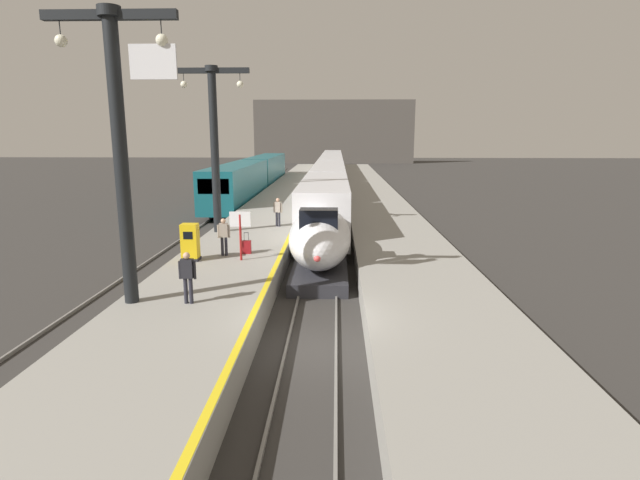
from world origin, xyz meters
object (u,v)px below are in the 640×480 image
Objects in this scene: passenger_near_edge at (224,234)px; station_column_near at (120,128)px; passenger_mid_platform at (278,210)px; rolling_suitcase at (247,247)px; highspeed_train_main at (330,175)px; regional_train_adjacent at (254,175)px; passenger_far_waiting at (187,274)px; departure_info_board at (240,226)px; ticket_machine_yellow at (190,244)px; station_column_mid at (214,134)px.

station_column_near is at bearing -103.51° from passenger_near_edge.
passenger_mid_platform is 1.72× the size of rolling_suitcase.
regional_train_adjacent is at bearing -166.96° from highspeed_train_main.
station_column_near is 4.89m from passenger_far_waiting.
regional_train_adjacent reaches higher than departure_info_board.
departure_info_board reaches higher than rolling_suitcase.
highspeed_train_main reaches higher than passenger_mid_platform.
regional_train_adjacent is at bearing 98.18° from departure_info_board.
passenger_near_edge is 1.23m from rolling_suitcase.
highspeed_train_main reaches higher than passenger_near_edge.
station_column_near is at bearing -113.57° from departure_info_board.
rolling_suitcase is (4.74, -31.61, -0.77)m from regional_train_adjacent.
rolling_suitcase is (-3.36, -33.49, -0.62)m from highspeed_train_main.
regional_train_adjacent is 21.66× the size of passenger_mid_platform.
passenger_far_waiting is 7.04m from rolling_suitcase.
departure_info_board is at bearing -94.57° from passenger_mid_platform.
passenger_far_waiting reaches higher than ticket_machine_yellow.
highspeed_train_main reaches higher than departure_info_board.
ticket_machine_yellow is at bearing -108.74° from passenger_mid_platform.
station_column_mid reaches higher than passenger_mid_platform.
rolling_suitcase is (2.54, -5.24, -5.06)m from station_column_mid.
station_column_mid reaches higher than passenger_far_waiting.
ticket_machine_yellow reaches higher than rolling_suitcase.
rolling_suitcase is at bearing -64.14° from station_column_mid.
rolling_suitcase is at bearing 89.00° from departure_info_board.
passenger_mid_platform is 0.80× the size of departure_info_board.
highspeed_train_main is 8.32m from regional_train_adjacent.
passenger_mid_platform is 7.07m from rolling_suitcase.
station_column_mid is at bearing 115.86° from rolling_suitcase.
passenger_near_edge reaches higher than ticket_machine_yellow.
ticket_machine_yellow is (-1.26, -0.91, -0.25)m from passenger_near_edge.
station_column_mid is at bearing 93.05° from ticket_machine_yellow.
station_column_near reaches higher than station_column_mid.
highspeed_train_main is at bearing 13.04° from regional_train_adjacent.
departure_info_board reaches higher than passenger_mid_platform.
passenger_near_edge is 1.00× the size of passenger_far_waiting.
passenger_far_waiting is 0.80× the size of departure_info_board.
departure_info_board is at bearing -91.00° from rolling_suitcase.
rolling_suitcase is at bearing 31.29° from ticket_machine_yellow.
regional_train_adjacent reaches higher than ticket_machine_yellow.
station_column_near reaches higher than ticket_machine_yellow.
station_column_mid is at bearing 90.27° from station_column_near.
departure_info_board reaches higher than ticket_machine_yellow.
departure_info_board is (2.17, 0.10, 0.77)m from ticket_machine_yellow.
highspeed_train_main reaches higher than ticket_machine_yellow.
passenger_near_edge is (1.55, 6.46, -4.52)m from station_column_near.
station_column_near is at bearing -98.24° from highspeed_train_main.
station_column_mid is at bearing 111.26° from departure_info_board.
station_column_near is 14.94m from passenger_mid_platform.
passenger_near_edge is at bearing -83.22° from regional_train_adjacent.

